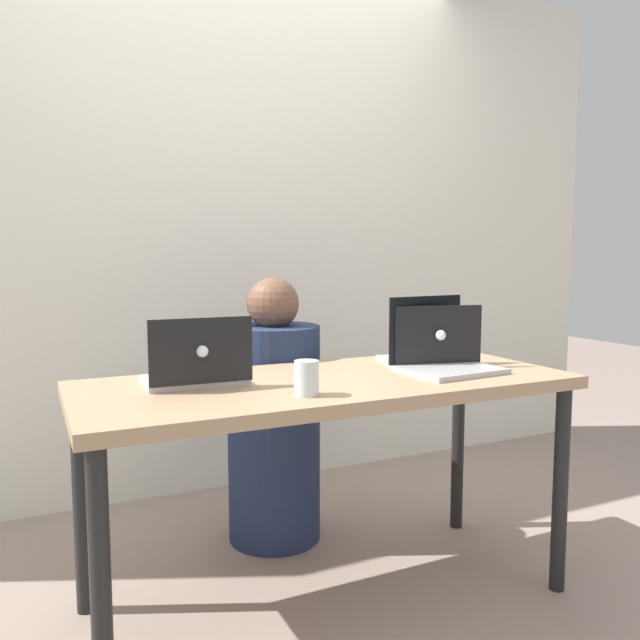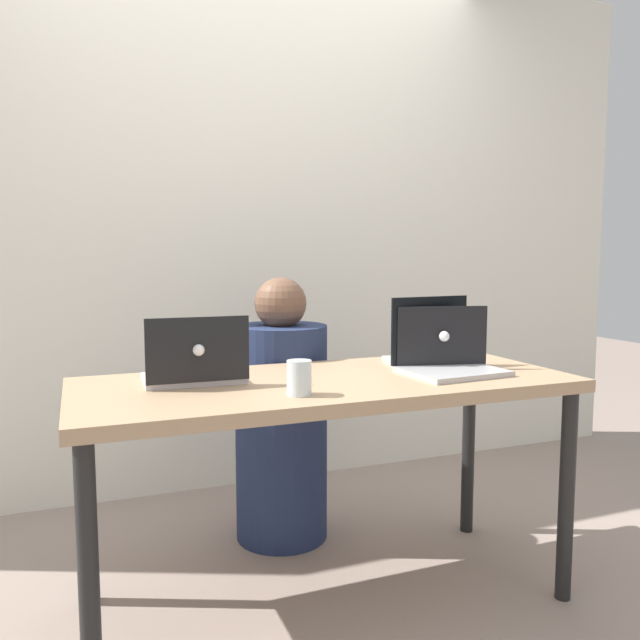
{
  "view_description": "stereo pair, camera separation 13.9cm",
  "coord_description": "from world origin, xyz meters",
  "px_view_note": "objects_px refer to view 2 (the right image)",
  "views": [
    {
      "loc": [
        -0.85,
        -1.74,
        1.12
      ],
      "look_at": [
        0.0,
        0.06,
        0.92
      ],
      "focal_mm": 35.0,
      "sensor_mm": 36.0,
      "label": 1
    },
    {
      "loc": [
        -0.73,
        -1.79,
        1.12
      ],
      "look_at": [
        0.0,
        0.06,
        0.92
      ],
      "focal_mm": 35.0,
      "sensor_mm": 36.0,
      "label": 2
    }
  ],
  "objects_px": {
    "laptop_back_left": "(195,368)",
    "laptop_front_right": "(444,356)",
    "water_glass_left": "(299,380)",
    "laptop_back_right": "(435,353)",
    "person_at_center": "(281,423)"
  },
  "relations": [
    {
      "from": "laptop_front_right",
      "to": "laptop_back_right",
      "type": "bearing_deg",
      "value": 69.2
    },
    {
      "from": "laptop_back_right",
      "to": "laptop_front_right",
      "type": "relative_size",
      "value": 1.1
    },
    {
      "from": "laptop_back_left",
      "to": "laptop_front_right",
      "type": "xyz_separation_m",
      "value": [
        0.81,
        -0.11,
        0.01
      ]
    },
    {
      "from": "laptop_back_right",
      "to": "water_glass_left",
      "type": "xyz_separation_m",
      "value": [
        -0.6,
        -0.25,
        -0.0
      ]
    },
    {
      "from": "person_at_center",
      "to": "laptop_front_right",
      "type": "bearing_deg",
      "value": 129.57
    },
    {
      "from": "laptop_back_left",
      "to": "laptop_front_right",
      "type": "distance_m",
      "value": 0.81
    },
    {
      "from": "person_at_center",
      "to": "laptop_back_left",
      "type": "bearing_deg",
      "value": 49.19
    },
    {
      "from": "laptop_back_left",
      "to": "water_glass_left",
      "type": "xyz_separation_m",
      "value": [
        0.24,
        -0.27,
        -0.0
      ]
    },
    {
      "from": "laptop_back_right",
      "to": "laptop_front_right",
      "type": "bearing_deg",
      "value": 86.98
    },
    {
      "from": "person_at_center",
      "to": "water_glass_left",
      "type": "xyz_separation_m",
      "value": [
        -0.17,
        -0.69,
        0.32
      ]
    },
    {
      "from": "laptop_back_right",
      "to": "person_at_center",
      "type": "bearing_deg",
      "value": -32.58
    },
    {
      "from": "laptop_front_right",
      "to": "water_glass_left",
      "type": "height_order",
      "value": "laptop_front_right"
    },
    {
      "from": "person_at_center",
      "to": "water_glass_left",
      "type": "height_order",
      "value": "person_at_center"
    },
    {
      "from": "laptop_back_left",
      "to": "water_glass_left",
      "type": "relative_size",
      "value": 3.13
    },
    {
      "from": "water_glass_left",
      "to": "laptop_back_right",
      "type": "bearing_deg",
      "value": 23.09
    }
  ]
}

